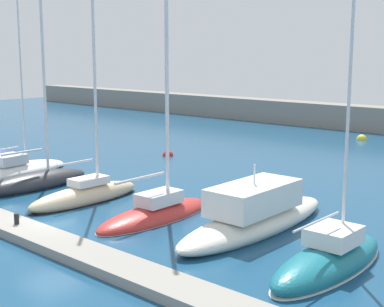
{
  "coord_description": "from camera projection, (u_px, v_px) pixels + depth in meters",
  "views": [
    {
      "loc": [
        19.71,
        -12.95,
        7.21
      ],
      "look_at": [
        4.56,
        3.74,
        3.16
      ],
      "focal_mm": 53.05,
      "sensor_mm": 36.0,
      "label": 1
    }
  ],
  "objects": [
    {
      "name": "ground_plane",
      "position": [
        52.0,
        226.0,
        23.75
      ],
      "size": [
        120.0,
        120.0,
        0.0
      ],
      "primitive_type": "plane",
      "color": "navy"
    },
    {
      "name": "dock_pier",
      "position": [
        22.0,
        230.0,
        22.69
      ],
      "size": [
        35.86,
        1.56,
        0.36
      ],
      "primitive_type": "cube",
      "color": "gray",
      "rests_on": "ground_plane"
    },
    {
      "name": "sailboat_white_second",
      "position": [
        11.0,
        171.0,
        33.73
      ],
      "size": [
        3.34,
        8.03,
        14.27
      ],
      "rotation": [
        0.0,
        0.0,
        1.67
      ],
      "color": "white",
      "rests_on": "ground_plane"
    },
    {
      "name": "sailboat_charcoal_third",
      "position": [
        35.0,
        180.0,
        30.43
      ],
      "size": [
        1.98,
        6.62,
        12.04
      ],
      "rotation": [
        0.0,
        0.0,
        1.59
      ],
      "color": "#2D2D33",
      "rests_on": "ground_plane"
    },
    {
      "name": "sailboat_sand_fourth",
      "position": [
        86.0,
        194.0,
        27.57
      ],
      "size": [
        1.59,
        6.39,
        12.3
      ],
      "rotation": [
        0.0,
        0.0,
        1.58
      ],
      "color": "beige",
      "rests_on": "ground_plane"
    },
    {
      "name": "sailboat_red_fifth",
      "position": [
        156.0,
        213.0,
        24.88
      ],
      "size": [
        2.31,
        6.69,
        12.4
      ],
      "rotation": [
        0.0,
        0.0,
        1.6
      ],
      "color": "#B72D28",
      "rests_on": "ground_plane"
    },
    {
      "name": "motorboat_ivory_sixth",
      "position": [
        256.0,
        215.0,
        23.22
      ],
      "size": [
        2.61,
        9.61,
        3.02
      ],
      "rotation": [
        0.0,
        0.0,
        1.6
      ],
      "color": "silver",
      "rests_on": "ground_plane"
    },
    {
      "name": "sailboat_teal_seventh",
      "position": [
        329.0,
        259.0,
        19.01
      ],
      "size": [
        2.06,
        6.53,
        14.28
      ],
      "rotation": [
        0.0,
        0.0,
        1.58
      ],
      "color": "#19707F",
      "rests_on": "ground_plane"
    },
    {
      "name": "mooring_buoy_yellow",
      "position": [
        362.0,
        140.0,
        47.27
      ],
      "size": [
        0.88,
        0.88,
        0.88
      ],
      "primitive_type": "sphere",
      "color": "yellow",
      "rests_on": "ground_plane"
    },
    {
      "name": "mooring_buoy_red",
      "position": [
        168.0,
        156.0,
        39.93
      ],
      "size": [
        0.77,
        0.77,
        0.77
      ],
      "primitive_type": "sphere",
      "color": "red",
      "rests_on": "ground_plane"
    },
    {
      "name": "dock_bollard",
      "position": [
        17.0,
        219.0,
        22.85
      ],
      "size": [
        0.2,
        0.2,
        0.44
      ],
      "primitive_type": "cylinder",
      "color": "black",
      "rests_on": "dock_pier"
    }
  ]
}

